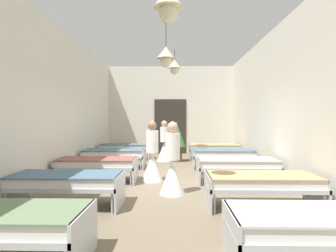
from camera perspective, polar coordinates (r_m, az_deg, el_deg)
name	(u,v)px	position (r m, az deg, el deg)	size (l,w,h in m)	color
ground_plane	(167,184)	(6.83, -0.25, -11.90)	(6.08, 11.80, 0.10)	#7A6B56
room_shell	(168,105)	(7.87, 0.00, 4.45)	(5.88, 11.40, 3.86)	silver
bed_right_row_0	(321,225)	(3.40, 29.11, -17.41)	(1.90, 0.84, 0.57)	#B7BCC1
bed_left_row_1	(67,181)	(5.21, -20.14, -10.69)	(1.90, 0.84, 0.57)	#B7BCC1
bed_right_row_1	(262,182)	(5.09, 18.90, -10.96)	(1.90, 0.84, 0.57)	#B7BCC1
bed_left_row_2	(97,164)	(6.98, -14.39, -7.56)	(1.90, 0.84, 0.57)	#B7BCC1
bed_right_row_2	(237,164)	(6.90, 14.08, -7.67)	(1.90, 0.84, 0.57)	#B7BCC1
bed_left_row_3	(114,154)	(8.81, -11.03, -5.67)	(1.90, 0.84, 0.57)	#B7BCC1
bed_right_row_3	(223,154)	(8.74, 11.31, -5.73)	(1.90, 0.84, 0.57)	#B7BCC1
bed_left_row_4	(125,148)	(10.66, -8.84, -4.43)	(1.90, 0.84, 0.57)	#B7BCC1
bed_right_row_4	(214,148)	(10.60, 9.52, -4.46)	(1.90, 0.84, 0.57)	#B7BCC1
nurse_near_aisle	(164,147)	(10.00, -0.78, -4.28)	(0.52, 0.52, 1.49)	white
nurse_mid_aisle	(172,168)	(5.66, 0.94, -8.70)	(0.52, 0.52, 1.49)	white
nurse_far_aisle	(152,159)	(6.85, -3.28, -6.93)	(0.52, 0.52, 1.49)	white
potted_plant	(176,137)	(9.96, 1.70, -2.21)	(0.67, 0.67, 1.46)	brown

